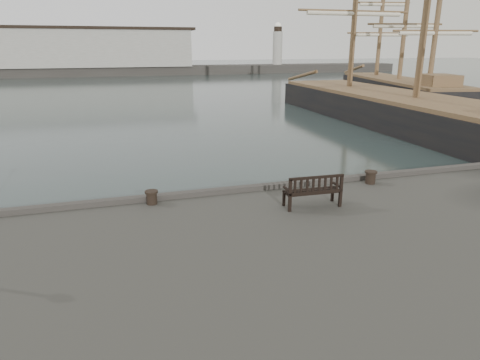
# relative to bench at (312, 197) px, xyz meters

# --- Properties ---
(ground) EXTENTS (400.00, 400.00, 0.00)m
(ground) POSITION_rel_bench_xyz_m (-1.37, 2.25, -1.90)
(ground) COLOR black
(ground) RESTS_ON ground
(breakwater) EXTENTS (140.00, 9.50, 12.20)m
(breakwater) POSITION_rel_bench_xyz_m (-5.93, 94.25, 2.40)
(breakwater) COLOR #383530
(breakwater) RESTS_ON ground
(bench) EXTENTS (1.85, 0.70, 1.05)m
(bench) POSITION_rel_bench_xyz_m (0.00, 0.00, 0.00)
(bench) COLOR black
(bench) RESTS_ON quay
(bollard_left) EXTENTS (0.53, 0.53, 0.45)m
(bollard_left) POSITION_rel_bench_xyz_m (-4.89, 1.75, -0.11)
(bollard_left) COLOR black
(bollard_left) RESTS_ON quay
(bollard_right) EXTENTS (0.59, 0.59, 0.48)m
(bollard_right) POSITION_rel_bench_xyz_m (3.17, 1.55, -0.10)
(bollard_right) COLOR black
(bollard_right) RESTS_ON quay
(tall_ship_main) EXTENTS (8.24, 37.75, 28.21)m
(tall_ship_main) POSITION_rel_bench_xyz_m (17.90, 17.61, -1.17)
(tall_ship_main) COLOR black
(tall_ship_main) RESTS_ON ground
(tall_ship_far) EXTENTS (11.58, 27.49, 23.04)m
(tall_ship_far) POSITION_rel_bench_xyz_m (29.13, 34.81, -1.13)
(tall_ship_far) COLOR black
(tall_ship_far) RESTS_ON ground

